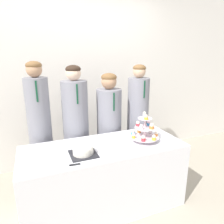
% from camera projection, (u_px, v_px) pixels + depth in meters
% --- Properties ---
extents(wall_back, '(9.00, 0.06, 2.70)m').
position_uv_depth(wall_back, '(77.00, 75.00, 2.93)').
color(wall_back, silver).
rests_on(wall_back, ground_plane).
extents(table, '(1.67, 0.66, 0.72)m').
position_uv_depth(table, '(105.00, 177.00, 2.15)').
color(table, white).
rests_on(table, ground_plane).
extents(round_cake, '(0.25, 0.25, 0.10)m').
position_uv_depth(round_cake, '(83.00, 150.00, 1.86)').
color(round_cake, '#232328').
rests_on(round_cake, table).
extents(cake_knife, '(0.32, 0.05, 0.01)m').
position_uv_depth(cake_knife, '(81.00, 164.00, 1.71)').
color(cake_knife, silver).
rests_on(cake_knife, table).
extents(cupcake_stand, '(0.31, 0.31, 0.32)m').
position_uv_depth(cupcake_stand, '(144.00, 130.00, 2.14)').
color(cupcake_stand, silver).
rests_on(cupcake_stand, table).
extents(student_0, '(0.26, 0.26, 1.57)m').
position_uv_depth(student_0, '(41.00, 134.00, 2.30)').
color(student_0, gray).
rests_on(student_0, ground_plane).
extents(student_1, '(0.31, 0.31, 1.52)m').
position_uv_depth(student_1, '(76.00, 132.00, 2.46)').
color(student_1, gray).
rests_on(student_1, ground_plane).
extents(student_2, '(0.32, 0.32, 1.42)m').
position_uv_depth(student_2, '(109.00, 131.00, 2.63)').
color(student_2, gray).
rests_on(student_2, ground_plane).
extents(student_3, '(0.29, 0.29, 1.52)m').
position_uv_depth(student_3, '(137.00, 123.00, 2.77)').
color(student_3, gray).
rests_on(student_3, ground_plane).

